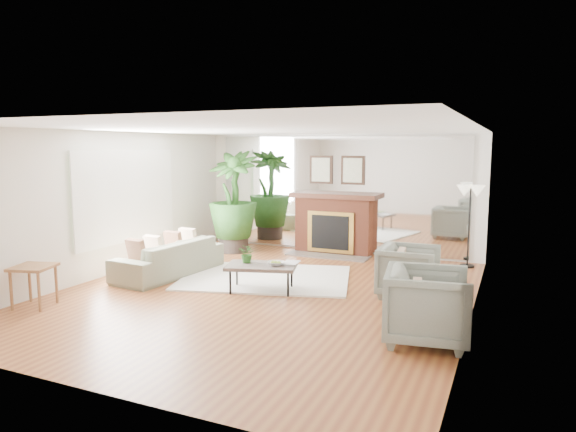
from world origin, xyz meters
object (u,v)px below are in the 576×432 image
at_px(armchair_back, 409,271).
at_px(armchair_front, 427,306).
at_px(sofa, 169,258).
at_px(side_table, 33,272).
at_px(potted_ficus, 233,198).
at_px(floor_lamp, 470,197).
at_px(fireplace, 333,222).
at_px(coffee_table, 261,267).

bearing_deg(armchair_back, armchair_front, -164.07).
relative_size(sofa, side_table, 3.27).
xyz_separation_m(armchair_front, potted_ficus, (-4.61, 3.58, 0.72)).
bearing_deg(side_table, armchair_front, 9.59).
height_order(armchair_front, potted_ficus, potted_ficus).
bearing_deg(floor_lamp, fireplace, 176.63).
bearing_deg(coffee_table, floor_lamp, 47.40).
bearing_deg(floor_lamp, sofa, -149.77).
bearing_deg(armchair_back, fireplace, 37.73).
height_order(sofa, armchair_front, armchair_front).
relative_size(potted_ficus, floor_lamp, 1.40).
bearing_deg(coffee_table, potted_ficus, 127.80).
height_order(fireplace, armchair_front, fireplace).
bearing_deg(coffee_table, armchair_back, 16.80).
distance_m(armchair_back, potted_ficus, 4.53).
xyz_separation_m(armchair_front, side_table, (-5.25, -0.89, 0.06)).
xyz_separation_m(sofa, potted_ficus, (0.02, 2.22, 0.84)).
xyz_separation_m(fireplace, coffee_table, (-0.08, -3.18, -0.27)).
bearing_deg(side_table, fireplace, 62.81).
xyz_separation_m(armchair_back, floor_lamp, (0.64, 2.38, 0.92)).
bearing_deg(floor_lamp, armchair_front, -91.39).
distance_m(fireplace, potted_ficus, 2.18).
relative_size(fireplace, coffee_table, 1.71).
relative_size(armchair_front, potted_ficus, 0.44).
xyz_separation_m(coffee_table, sofa, (-1.95, 0.27, -0.08)).
xyz_separation_m(fireplace, armchair_back, (2.06, -2.54, -0.27)).
relative_size(side_table, potted_ficus, 0.30).
bearing_deg(coffee_table, side_table, -142.44).
relative_size(fireplace, floor_lamp, 1.34).
relative_size(armchair_back, side_table, 1.34).
height_order(fireplace, sofa, fireplace).
bearing_deg(armchair_front, side_table, 90.83).
bearing_deg(fireplace, potted_ficus, -161.01).
relative_size(side_table, floor_lamp, 0.42).
distance_m(coffee_table, sofa, 1.97).
distance_m(armchair_back, floor_lamp, 2.63).
distance_m(potted_ficus, floor_lamp, 4.74).
height_order(fireplace, coffee_table, fireplace).
relative_size(fireplace, side_table, 3.20).
bearing_deg(potted_ficus, armchair_front, -37.83).
relative_size(armchair_back, potted_ficus, 0.40).
height_order(coffee_table, armchair_front, armchair_front).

